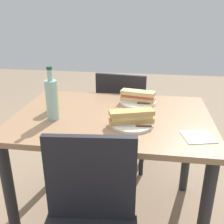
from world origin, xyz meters
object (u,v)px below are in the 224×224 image
Objects in this scene: plate_near at (131,124)px; beer_glass at (53,97)px; plate_far at (138,102)px; baguette_sandwich_near at (132,116)px; water_bottle at (52,99)px; baguette_sandwich_far at (138,96)px; dining_table at (112,133)px; chair_near at (123,115)px; knife_far at (137,103)px; knife_near at (136,126)px.

beer_glass reaches higher than plate_near.
beer_glass reaches higher than plate_far.
baguette_sandwich_near reaches higher than plate_far.
water_bottle reaches higher than baguette_sandwich_near.
baguette_sandwich_far is 0.56m from water_bottle.
plate_near is (-0.12, 0.12, 0.12)m from dining_table.
plate_far is at bearing 180.00° from baguette_sandwich_far.
beer_glass reaches higher than dining_table.
chair_near is at bearing -80.72° from baguette_sandwich_near.
plate_far is 1.03× the size of baguette_sandwich_far.
beer_glass is at bearing 15.17° from knife_far.
beer_glass is at bearing 20.58° from baguette_sandwich_far.
plate_near is at bearing 87.66° from plate_far.
plate_near is 0.79× the size of water_bottle.
knife_near is at bearing 92.05° from knife_far.
baguette_sandwich_near is (-0.12, 0.71, 0.29)m from chair_near.
dining_table is 0.41m from beer_glass.
baguette_sandwich_near and baguette_sandwich_far have the same top height.
knife_far is (-0.00, 0.05, -0.03)m from baguette_sandwich_far.
water_bottle reaches higher than plate_near.
baguette_sandwich_far is (-0.01, -0.34, 0.04)m from plate_near.
chair_near reaches higher than baguette_sandwich_far.
chair_near is at bearing -70.62° from plate_far.
dining_table is 4.84× the size of plate_far.
plate_far is at bearing 109.38° from chair_near.
knife_far is (0.01, -0.34, 0.00)m from knife_near.
knife_near is 0.55m from beer_glass.
baguette_sandwich_far is 0.53m from beer_glass.
dining_table is 4.84× the size of plate_near.
baguette_sandwich_near is (-0.12, 0.12, 0.16)m from dining_table.
water_bottle is (0.43, -0.02, 0.07)m from baguette_sandwich_near.
chair_near is 0.47m from plate_far.
dining_table is 0.21m from plate_near.
plate_far is at bearing -87.98° from knife_near.
plate_near is 0.34m from baguette_sandwich_far.
baguette_sandwich_near reaches higher than knife_near.
beer_glass reaches higher than baguette_sandwich_near.
chair_near is 0.78m from baguette_sandwich_near.
baguette_sandwich_far is (0.00, 0.00, 0.04)m from plate_far.
knife_near is (-0.15, 0.17, 0.13)m from dining_table.
chair_near is 3.64× the size of plate_far.
water_bottle is (0.45, 0.32, 0.11)m from plate_far.
water_bottle reaches higher than chair_near.
plate_far is 0.05m from knife_far.
dining_table is at bearing -48.22° from knife_near.
plate_far is (-0.01, -0.34, 0.00)m from plate_near.
knife_near is 0.39m from baguette_sandwich_far.
baguette_sandwich_far is at bearing -92.34° from baguette_sandwich_near.
plate_near is 1.29× the size of knife_far.
baguette_sandwich_near is at bearing -60.27° from knife_near.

